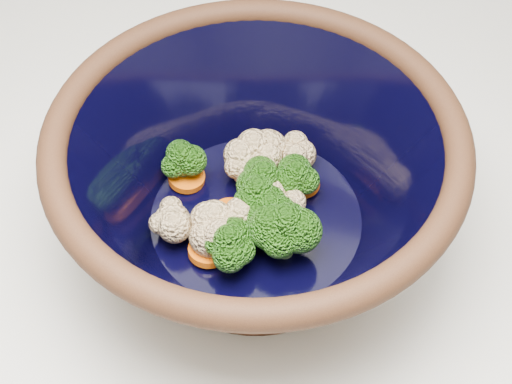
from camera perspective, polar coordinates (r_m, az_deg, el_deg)
counter at (r=1.03m, az=-0.76°, el=-13.94°), size 1.20×1.20×0.90m
mixing_bowl at (r=0.53m, az=0.00°, el=0.86°), size 0.33×0.33×0.13m
vegetable_pile at (r=0.55m, az=-0.24°, el=-0.50°), size 0.14×0.15×0.05m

